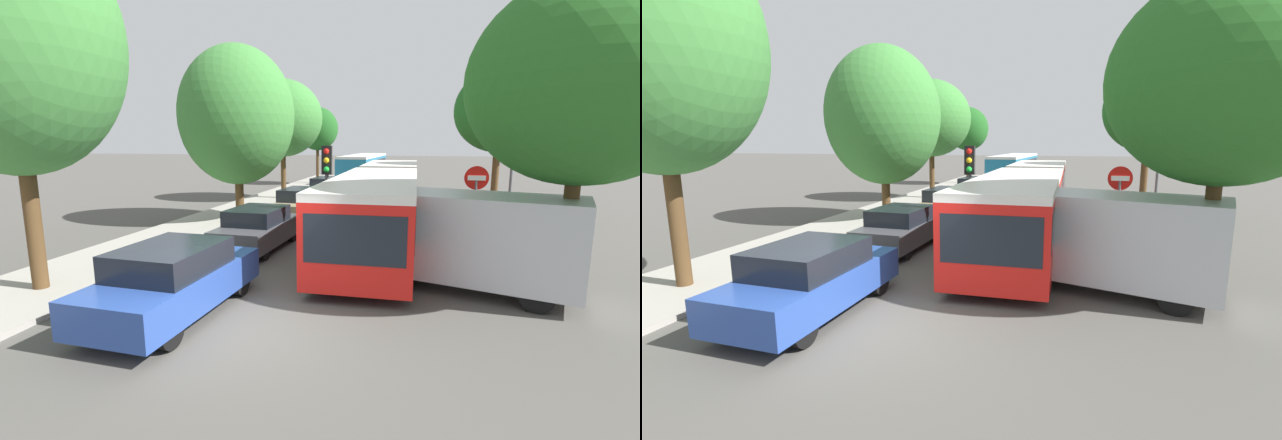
% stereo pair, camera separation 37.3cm
% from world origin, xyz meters
% --- Properties ---
extents(ground_plane, '(200.00, 200.00, 0.00)m').
position_xyz_m(ground_plane, '(0.00, 0.00, 0.00)').
color(ground_plane, '#4F4C47').
extents(kerb_strip_left, '(3.20, 40.66, 0.14)m').
position_xyz_m(kerb_strip_left, '(-5.71, 15.33, 0.07)').
color(kerb_strip_left, '#9E998E').
rests_on(kerb_strip_left, ground).
extents(articulated_bus, '(2.70, 16.60, 2.46)m').
position_xyz_m(articulated_bus, '(1.70, 9.65, 1.42)').
color(articulated_bus, red).
rests_on(articulated_bus, ground).
extents(city_bus_rear, '(3.02, 11.07, 2.36)m').
position_xyz_m(city_bus_rear, '(-1.88, 30.66, 1.36)').
color(city_bus_rear, teal).
rests_on(city_bus_rear, ground).
extents(queued_car_blue, '(2.00, 4.35, 1.49)m').
position_xyz_m(queued_car_blue, '(-1.71, 0.31, 0.75)').
color(queued_car_blue, '#284799').
rests_on(queued_car_blue, ground).
extents(queued_car_graphite, '(1.88, 4.08, 1.39)m').
position_xyz_m(queued_car_graphite, '(-2.07, 5.88, 0.71)').
color(queued_car_graphite, '#47474C').
rests_on(queued_car_graphite, ground).
extents(queued_car_tan, '(1.97, 4.28, 1.46)m').
position_xyz_m(queued_car_tan, '(-2.04, 11.22, 0.74)').
color(queued_car_tan, tan).
rests_on(queued_car_tan, ground).
extents(queued_car_white, '(2.03, 4.42, 1.51)m').
position_xyz_m(queued_car_white, '(-1.97, 16.77, 0.76)').
color(queued_car_white, white).
rests_on(queued_car_white, ground).
extents(white_van, '(5.35, 3.32, 2.31)m').
position_xyz_m(white_van, '(4.45, 3.37, 1.24)').
color(white_van, '#B7BABF').
rests_on(white_van, ground).
extents(traffic_light, '(0.34, 0.37, 3.40)m').
position_xyz_m(traffic_light, '(0.20, 6.10, 2.50)').
color(traffic_light, '#56595E').
rests_on(traffic_light, ground).
extents(no_entry_sign, '(0.70, 0.08, 2.82)m').
position_xyz_m(no_entry_sign, '(4.71, 6.22, 1.88)').
color(no_entry_sign, '#56595E').
rests_on(no_entry_sign, ground).
extents(direction_sign_post, '(0.35, 1.38, 3.60)m').
position_xyz_m(direction_sign_post, '(6.09, 8.47, 2.55)').
color(direction_sign_post, '#56595E').
rests_on(direction_sign_post, ground).
extents(tree_left_near, '(4.60, 4.60, 8.48)m').
position_xyz_m(tree_left_near, '(-5.52, 0.67, 5.47)').
color(tree_left_near, '#51381E').
rests_on(tree_left_near, ground).
extents(tree_left_mid, '(4.93, 4.93, 7.54)m').
position_xyz_m(tree_left_mid, '(-4.69, 10.21, 4.46)').
color(tree_left_mid, '#51381E').
rests_on(tree_left_mid, ground).
extents(tree_left_far, '(4.72, 4.72, 7.12)m').
position_xyz_m(tree_left_far, '(-5.00, 17.61, 4.75)').
color(tree_left_far, '#51381E').
rests_on(tree_left_far, ground).
extents(tree_left_distant, '(3.34, 3.34, 6.25)m').
position_xyz_m(tree_left_distant, '(-5.22, 27.22, 4.51)').
color(tree_left_distant, '#51381E').
rests_on(tree_left_distant, ground).
extents(tree_right_near, '(4.78, 4.78, 6.91)m').
position_xyz_m(tree_right_near, '(6.33, 3.12, 4.74)').
color(tree_right_near, '#51381E').
rests_on(tree_right_near, ground).
extents(tree_right_mid, '(4.12, 4.12, 6.89)m').
position_xyz_m(tree_right_mid, '(6.61, 14.64, 4.84)').
color(tree_right_mid, '#51381E').
rests_on(tree_right_mid, ground).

